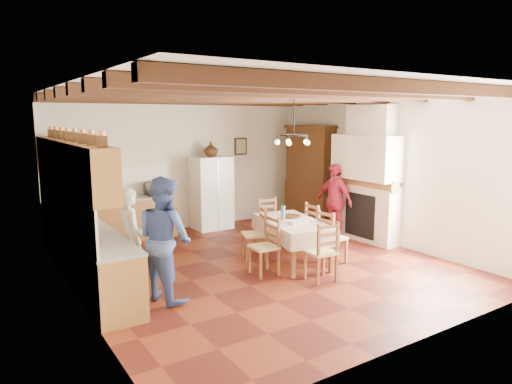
# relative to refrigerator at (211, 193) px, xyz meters

# --- Properties ---
(floor) EXTENTS (6.00, 6.50, 0.02)m
(floor) POSITION_rel_refrigerator_xyz_m (-0.55, -2.90, -0.85)
(floor) COLOR #46160F
(floor) RESTS_ON ground
(ceiling) EXTENTS (6.00, 6.50, 0.02)m
(ceiling) POSITION_rel_refrigerator_xyz_m (-0.55, -2.90, 2.17)
(ceiling) COLOR silver
(ceiling) RESTS_ON ground
(wall_back) EXTENTS (6.00, 0.02, 3.00)m
(wall_back) POSITION_rel_refrigerator_xyz_m (-0.55, 0.36, 0.66)
(wall_back) COLOR beige
(wall_back) RESTS_ON ground
(wall_front) EXTENTS (6.00, 0.02, 3.00)m
(wall_front) POSITION_rel_refrigerator_xyz_m (-0.55, -6.16, 0.66)
(wall_front) COLOR beige
(wall_front) RESTS_ON ground
(wall_left) EXTENTS (0.02, 6.50, 3.00)m
(wall_left) POSITION_rel_refrigerator_xyz_m (-3.56, -2.90, 0.66)
(wall_left) COLOR beige
(wall_left) RESTS_ON ground
(wall_right) EXTENTS (0.02, 6.50, 3.00)m
(wall_right) POSITION_rel_refrigerator_xyz_m (2.46, -2.90, 0.66)
(wall_right) COLOR beige
(wall_right) RESTS_ON ground
(ceiling_beams) EXTENTS (6.00, 6.30, 0.16)m
(ceiling_beams) POSITION_rel_refrigerator_xyz_m (-0.55, -2.90, 2.07)
(ceiling_beams) COLOR #342111
(ceiling_beams) RESTS_ON ground
(lower_cabinets_left) EXTENTS (0.60, 4.30, 0.86)m
(lower_cabinets_left) POSITION_rel_refrigerator_xyz_m (-3.25, -1.85, -0.41)
(lower_cabinets_left) COLOR brown
(lower_cabinets_left) RESTS_ON ground
(lower_cabinets_back) EXTENTS (2.30, 0.60, 0.86)m
(lower_cabinets_back) POSITION_rel_refrigerator_xyz_m (-2.10, 0.05, -0.41)
(lower_cabinets_back) COLOR brown
(lower_cabinets_back) RESTS_ON ground
(countertop_left) EXTENTS (0.62, 4.30, 0.04)m
(countertop_left) POSITION_rel_refrigerator_xyz_m (-3.25, -1.85, 0.04)
(countertop_left) COLOR slate
(countertop_left) RESTS_ON lower_cabinets_left
(countertop_back) EXTENTS (2.34, 0.62, 0.04)m
(countertop_back) POSITION_rel_refrigerator_xyz_m (-2.10, 0.05, 0.04)
(countertop_back) COLOR slate
(countertop_back) RESTS_ON lower_cabinets_back
(backsplash_left) EXTENTS (0.03, 4.30, 0.60)m
(backsplash_left) POSITION_rel_refrigerator_xyz_m (-3.54, -1.85, 0.36)
(backsplash_left) COLOR white
(backsplash_left) RESTS_ON ground
(backsplash_back) EXTENTS (2.30, 0.03, 0.60)m
(backsplash_back) POSITION_rel_refrigerator_xyz_m (-2.10, 0.33, 0.36)
(backsplash_back) COLOR white
(backsplash_back) RESTS_ON ground
(upper_cabinets) EXTENTS (0.35, 4.20, 0.70)m
(upper_cabinets) POSITION_rel_refrigerator_xyz_m (-3.38, -1.85, 1.01)
(upper_cabinets) COLOR brown
(upper_cabinets) RESTS_ON ground
(fireplace) EXTENTS (0.56, 1.60, 2.80)m
(fireplace) POSITION_rel_refrigerator_xyz_m (2.17, -2.70, 0.56)
(fireplace) COLOR beige
(fireplace) RESTS_ON ground
(wall_picture) EXTENTS (0.34, 0.03, 0.42)m
(wall_picture) POSITION_rel_refrigerator_xyz_m (1.00, 0.33, 1.01)
(wall_picture) COLOR #321E13
(wall_picture) RESTS_ON ground
(refrigerator) EXTENTS (0.84, 0.69, 1.67)m
(refrigerator) POSITION_rel_refrigerator_xyz_m (0.00, 0.00, 0.00)
(refrigerator) COLOR white
(refrigerator) RESTS_ON floor
(hutch) EXTENTS (0.70, 1.36, 2.36)m
(hutch) POSITION_rel_refrigerator_xyz_m (2.20, -0.93, 0.35)
(hutch) COLOR #351D0F
(hutch) RESTS_ON floor
(dining_table) EXTENTS (1.20, 1.85, 0.75)m
(dining_table) POSITION_rel_refrigerator_xyz_m (0.05, -3.02, -0.17)
(dining_table) COLOR silver
(dining_table) RESTS_ON floor
(chandelier) EXTENTS (0.47, 0.47, 0.03)m
(chandelier) POSITION_rel_refrigerator_xyz_m (0.05, -3.02, 1.41)
(chandelier) COLOR black
(chandelier) RESTS_ON ground
(chair_left_near) EXTENTS (0.42, 0.44, 0.96)m
(chair_left_near) POSITION_rel_refrigerator_xyz_m (-0.74, -3.29, -0.36)
(chair_left_near) COLOR brown
(chair_left_near) RESTS_ON floor
(chair_left_far) EXTENTS (0.52, 0.53, 0.96)m
(chair_left_far) POSITION_rel_refrigerator_xyz_m (-0.44, -2.52, -0.36)
(chair_left_far) COLOR brown
(chair_left_far) RESTS_ON floor
(chair_right_near) EXTENTS (0.42, 0.44, 0.96)m
(chair_right_near) POSITION_rel_refrigerator_xyz_m (0.60, -3.46, -0.36)
(chair_right_near) COLOR brown
(chair_right_near) RESTS_ON floor
(chair_right_far) EXTENTS (0.42, 0.44, 0.96)m
(chair_right_far) POSITION_rel_refrigerator_xyz_m (0.83, -2.83, -0.36)
(chair_right_far) COLOR brown
(chair_right_far) RESTS_ON floor
(chair_end_near) EXTENTS (0.45, 0.43, 0.96)m
(chair_end_near) POSITION_rel_refrigerator_xyz_m (-0.15, -4.02, -0.36)
(chair_end_near) COLOR brown
(chair_end_near) RESTS_ON floor
(chair_end_far) EXTENTS (0.47, 0.46, 0.96)m
(chair_end_far) POSITION_rel_refrigerator_xyz_m (0.30, -1.99, -0.36)
(chair_end_far) COLOR brown
(chair_end_far) RESTS_ON floor
(person_man) EXTENTS (0.38, 0.57, 1.56)m
(person_man) POSITION_rel_refrigerator_xyz_m (-2.79, -2.83, -0.06)
(person_man) COLOR beige
(person_man) RESTS_ON floor
(person_woman_blue) EXTENTS (0.87, 1.00, 1.76)m
(person_woman_blue) POSITION_rel_refrigerator_xyz_m (-2.48, -3.39, 0.04)
(person_woman_blue) COLOR #3B5291
(person_woman_blue) RESTS_ON floor
(person_woman_red) EXTENTS (0.46, 0.97, 1.61)m
(person_woman_red) POSITION_rel_refrigerator_xyz_m (1.78, -2.21, -0.03)
(person_woman_red) COLOR #BD273F
(person_woman_red) RESTS_ON floor
(microwave) EXTENTS (0.56, 0.42, 0.28)m
(microwave) POSITION_rel_refrigerator_xyz_m (-1.26, 0.05, 0.21)
(microwave) COLOR silver
(microwave) RESTS_ON countertop_back
(fridge_vase) EXTENTS (0.35, 0.35, 0.34)m
(fridge_vase) POSITION_rel_refrigerator_xyz_m (0.01, 0.00, 1.00)
(fridge_vase) COLOR #351D0F
(fridge_vase) RESTS_ON refrigerator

